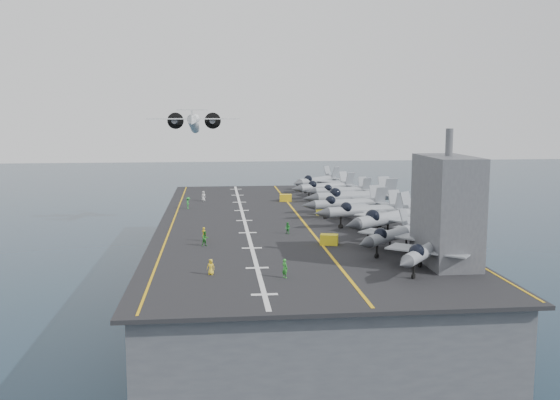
{
  "coord_description": "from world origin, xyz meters",
  "views": [
    {
      "loc": [
        -10.3,
        -95.7,
        27.14
      ],
      "look_at": [
        0.0,
        4.0,
        13.0
      ],
      "focal_mm": 40.0,
      "sensor_mm": 36.0,
      "label": 1
    }
  ],
  "objects": [
    {
      "name": "tow_cart_c",
      "position": [
        2.78,
        20.45,
        11.07
      ],
      "size": [
        2.43,
        1.78,
        1.34
      ],
      "primitive_type": null,
      "color": "gold",
      "rests_on": "flight_deck"
    },
    {
      "name": "landing_centerline",
      "position": [
        -6.0,
        0.0,
        10.42
      ],
      "size": [
        0.5,
        90.0,
        0.02
      ],
      "primitive_type": "cube",
      "color": "silver",
      "rests_on": "flight_deck"
    },
    {
      "name": "flight_deck",
      "position": [
        0.0,
        0.0,
        10.2
      ],
      "size": [
        38.0,
        92.0,
        0.4
      ],
      "primitive_type": "cube",
      "color": "black",
      "rests_on": "hull"
    },
    {
      "name": "fighter_jet_8",
      "position": [
        11.14,
        34.64,
        12.89
      ],
      "size": [
        16.98,
        16.89,
        4.99
      ],
      "primitive_type": null,
      "color": "#9CA5AB",
      "rests_on": "flight_deck"
    },
    {
      "name": "hull",
      "position": [
        0.0,
        0.0,
        5.0
      ],
      "size": [
        36.0,
        90.0,
        10.0
      ],
      "primitive_type": "cube",
      "color": "#56595E",
      "rests_on": "ground"
    },
    {
      "name": "crew_3",
      "position": [
        -15.21,
        13.23,
        11.41
      ],
      "size": [
        0.92,
        1.29,
        2.02
      ],
      "primitive_type": "imported",
      "color": "green",
      "rests_on": "flight_deck"
    },
    {
      "name": "fighter_jet_4",
      "position": [
        10.73,
        1.01,
        12.86
      ],
      "size": [
        15.78,
        12.11,
        4.92
      ],
      "primitive_type": null,
      "color": "#959EA6",
      "rests_on": "flight_deck"
    },
    {
      "name": "crew_1",
      "position": [
        -11.97,
        -14.93,
        11.32
      ],
      "size": [
        1.32,
        1.26,
        1.84
      ],
      "primitive_type": "imported",
      "color": "yellow",
      "rests_on": "flight_deck"
    },
    {
      "name": "deck_edge_port",
      "position": [
        -17.0,
        0.0,
        10.42
      ],
      "size": [
        0.25,
        90.0,
        0.02
      ],
      "primitive_type": "cube",
      "color": "gold",
      "rests_on": "flight_deck"
    },
    {
      "name": "transport_plane",
      "position": [
        -15.38,
        53.68,
        24.33
      ],
      "size": [
        22.0,
        15.29,
        5.11
      ],
      "primitive_type": null,
      "color": "#B9BBBD"
    },
    {
      "name": "crew_5",
      "position": [
        -12.73,
        22.48,
        11.37
      ],
      "size": [
        1.37,
        1.36,
        1.94
      ],
      "primitive_type": "imported",
      "color": "silver",
      "rests_on": "flight_deck"
    },
    {
      "name": "foul_line",
      "position": [
        3.0,
        0.0,
        10.42
      ],
      "size": [
        0.35,
        90.0,
        0.02
      ],
      "primitive_type": "cube",
      "color": "gold",
      "rests_on": "flight_deck"
    },
    {
      "name": "fighter_jet_2",
      "position": [
        12.82,
        -14.74,
        13.16
      ],
      "size": [
        19.08,
        18.15,
        5.53
      ],
      "primitive_type": null,
      "color": "#8C949C",
      "rests_on": "flight_deck"
    },
    {
      "name": "ground",
      "position": [
        0.0,
        0.0,
        0.0
      ],
      "size": [
        500.0,
        500.0,
        0.0
      ],
      "primitive_type": "plane",
      "color": "#142135",
      "rests_on": "ground"
    },
    {
      "name": "crew_7",
      "position": [
        -0.5,
        -11.32,
        11.21
      ],
      "size": [
        1.16,
        1.14,
        1.63
      ],
      "primitive_type": "imported",
      "color": "#268C33",
      "rests_on": "flight_deck"
    },
    {
      "name": "fighter_jet_3",
      "position": [
        11.63,
        -6.87,
        12.94
      ],
      "size": [
        16.44,
        12.79,
        5.08
      ],
      "primitive_type": null,
      "color": "#8C939A",
      "rests_on": "flight_deck"
    },
    {
      "name": "deck_edge_stbd",
      "position": [
        18.5,
        0.0,
        10.42
      ],
      "size": [
        0.25,
        90.0,
        0.02
      ],
      "primitive_type": "cube",
      "color": "gold",
      "rests_on": "flight_deck"
    },
    {
      "name": "fighter_jet_7",
      "position": [
        11.06,
        23.83,
        12.87
      ],
      "size": [
        16.89,
        14.64,
        4.93
      ],
      "primitive_type": null,
      "color": "gray",
      "rests_on": "flight_deck"
    },
    {
      "name": "fighter_jet_0",
      "position": [
        11.78,
        -33.02,
        12.71
      ],
      "size": [
        15.21,
        15.96,
        4.63
      ],
      "primitive_type": null,
      "color": "gray",
      "rests_on": "flight_deck"
    },
    {
      "name": "tow_cart_a",
      "position": [
        3.93,
        -18.89,
        11.06
      ],
      "size": [
        2.52,
        1.98,
        1.33
      ],
      "primitive_type": null,
      "color": "yellow",
      "rests_on": "flight_deck"
    },
    {
      "name": "tow_cart_b",
      "position": [
        6.93,
        4.37,
        10.94
      ],
      "size": [
        1.99,
        1.5,
        1.08
      ],
      "primitive_type": null,
      "color": "yellow",
      "rests_on": "flight_deck"
    },
    {
      "name": "fighter_jet_1",
      "position": [
        10.69,
        -24.11,
        12.71
      ],
      "size": [
        15.66,
        15.67,
        4.62
      ],
      "primitive_type": null,
      "color": "#99A1A7",
      "rests_on": "flight_deck"
    },
    {
      "name": "crew_2",
      "position": [
        -11.77,
        -18.0,
        11.33
      ],
      "size": [
        1.35,
        1.21,
        1.87
      ],
      "primitive_type": "imported",
      "color": "#247C25",
      "rests_on": "flight_deck"
    },
    {
      "name": "island_superstructure",
      "position": [
        15.0,
        -30.0,
        17.9
      ],
      "size": [
        5.0,
        10.0,
        15.0
      ],
      "primitive_type": null,
      "color": "#56595E",
      "rests_on": "flight_deck"
    },
    {
      "name": "fighter_jet_5",
      "position": [
        13.01,
        6.43,
        13.26
      ],
      "size": [
        18.29,
        13.95,
        5.72
      ],
      "primitive_type": null,
      "color": "#A2ACB3",
      "rests_on": "flight_deck"
    },
    {
      "name": "crew_6",
      "position": [
        -3.46,
        -34.25,
        11.4
      ],
      "size": [
        1.34,
        1.44,
        1.99
      ],
      "primitive_type": "imported",
      "color": "#2C8E2D",
      "rests_on": "flight_deck"
    },
    {
      "name": "fighter_jet_6",
      "position": [
        13.36,
        19.17,
        12.63
      ],
      "size": [
        14.21,
        10.8,
        4.46
      ],
      "primitive_type": null,
      "color": "#949BA4",
      "rests_on": "flight_deck"
    },
    {
      "name": "crew_0",
      "position": [
        -10.98,
        -32.26,
        11.23
      ],
      "size": [
        1.13,
        0.89,
        1.66
      ],
      "primitive_type": "imported",
      "color": "yellow",
      "rests_on": "flight_deck"
    }
  ]
}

